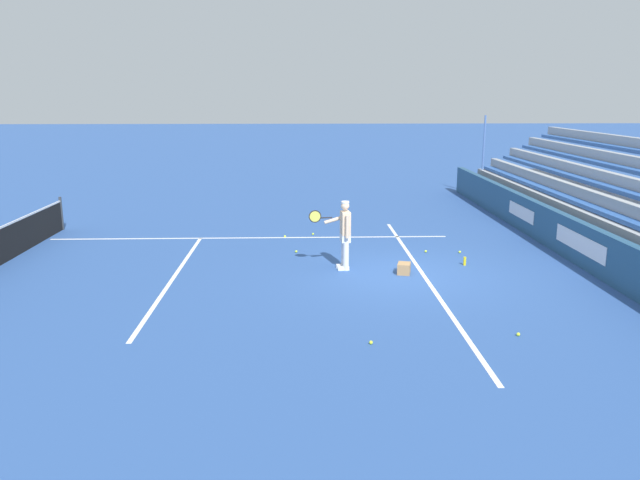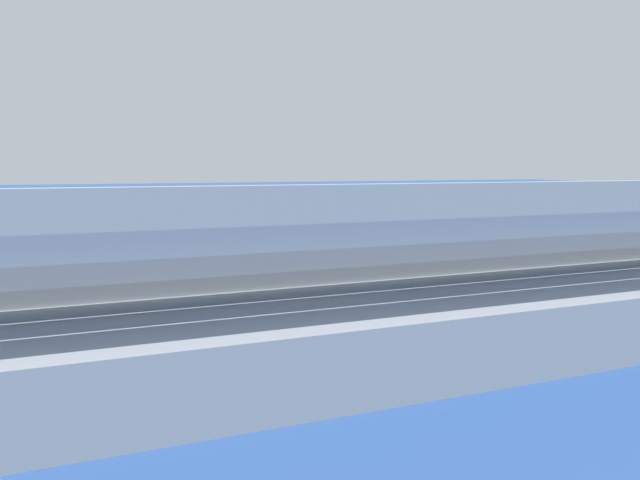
% 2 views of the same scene
% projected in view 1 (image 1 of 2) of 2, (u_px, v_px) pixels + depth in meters
% --- Properties ---
extents(ground_plane, '(160.00, 160.00, 0.00)m').
position_uv_depth(ground_plane, '(403.00, 275.00, 15.08)').
color(ground_plane, '#2D5193').
extents(court_baseline_white, '(12.00, 0.10, 0.01)m').
position_uv_depth(court_baseline_white, '(423.00, 274.00, 15.10)').
color(court_baseline_white, white).
rests_on(court_baseline_white, ground).
extents(court_sideline_white, '(0.10, 12.00, 0.01)m').
position_uv_depth(court_sideline_white, '(250.00, 238.00, 18.95)').
color(court_sideline_white, white).
rests_on(court_sideline_white, ground).
extents(court_service_line_white, '(8.22, 0.10, 0.01)m').
position_uv_depth(court_service_line_white, '(174.00, 277.00, 14.91)').
color(court_service_line_white, white).
rests_on(court_service_line_white, ground).
extents(back_wall_sponsor_board, '(26.25, 0.25, 1.10)m').
position_uv_depth(back_wall_sponsor_board, '(595.00, 251.00, 15.12)').
color(back_wall_sponsor_board, navy).
rests_on(back_wall_sponsor_board, ground).
extents(tennis_player, '(0.59, 1.03, 1.71)m').
position_uv_depth(tennis_player, '(344.00, 234.00, 15.39)').
color(tennis_player, silver).
rests_on(tennis_player, ground).
extents(ball_box_cardboard, '(0.46, 0.39, 0.26)m').
position_uv_depth(ball_box_cardboard, '(404.00, 268.00, 15.16)').
color(ball_box_cardboard, '#A87F51').
rests_on(ball_box_cardboard, ground).
extents(tennis_ball_by_box, '(0.07, 0.07, 0.07)m').
position_uv_depth(tennis_ball_by_box, '(518.00, 334.00, 11.25)').
color(tennis_ball_by_box, '#CCE533').
rests_on(tennis_ball_by_box, ground).
extents(tennis_ball_near_player, '(0.07, 0.07, 0.07)m').
position_uv_depth(tennis_ball_near_player, '(344.00, 251.00, 17.27)').
color(tennis_ball_near_player, '#CCE533').
rests_on(tennis_ball_near_player, ground).
extents(tennis_ball_toward_net, '(0.07, 0.07, 0.07)m').
position_uv_depth(tennis_ball_toward_net, '(460.00, 252.00, 17.13)').
color(tennis_ball_toward_net, '#CCE533').
rests_on(tennis_ball_toward_net, ground).
extents(tennis_ball_midcourt, '(0.07, 0.07, 0.07)m').
position_uv_depth(tennis_ball_midcourt, '(296.00, 251.00, 17.18)').
color(tennis_ball_midcourt, '#CCE533').
rests_on(tennis_ball_midcourt, ground).
extents(tennis_ball_stray_back, '(0.07, 0.07, 0.07)m').
position_uv_depth(tennis_ball_stray_back, '(426.00, 251.00, 17.20)').
color(tennis_ball_stray_back, '#CCE533').
rests_on(tennis_ball_stray_back, ground).
extents(tennis_ball_far_right, '(0.07, 0.07, 0.07)m').
position_uv_depth(tennis_ball_far_right, '(371.00, 342.00, 10.88)').
color(tennis_ball_far_right, '#CCE533').
rests_on(tennis_ball_far_right, ground).
extents(tennis_ball_far_left, '(0.07, 0.07, 0.07)m').
position_uv_depth(tennis_ball_far_left, '(313.00, 234.00, 19.33)').
color(tennis_ball_far_left, '#CCE533').
rests_on(tennis_ball_far_left, ground).
extents(tennis_ball_on_baseline, '(0.07, 0.07, 0.07)m').
position_uv_depth(tennis_ball_on_baseline, '(285.00, 236.00, 19.01)').
color(tennis_ball_on_baseline, '#CCE533').
rests_on(tennis_ball_on_baseline, ground).
extents(water_bottle, '(0.07, 0.07, 0.22)m').
position_uv_depth(water_bottle, '(465.00, 261.00, 15.89)').
color(water_bottle, yellow).
rests_on(water_bottle, ground).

